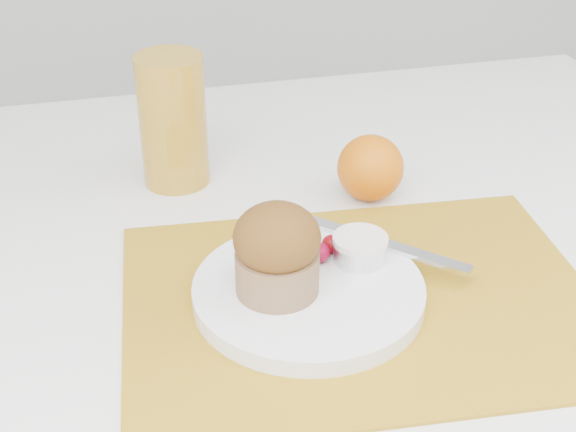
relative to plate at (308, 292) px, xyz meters
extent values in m
cube|color=#AF8018|center=(0.05, -0.01, -0.01)|extent=(0.47, 0.36, 0.00)
cylinder|color=white|center=(0.00, 0.00, 0.00)|extent=(0.23, 0.23, 0.02)
cylinder|color=silver|center=(0.06, 0.03, 0.02)|extent=(0.07, 0.07, 0.02)
cylinder|color=white|center=(0.06, 0.03, 0.03)|extent=(0.06, 0.06, 0.01)
ellipsoid|color=#580217|center=(0.02, 0.04, 0.02)|extent=(0.02, 0.02, 0.02)
ellipsoid|color=#550207|center=(0.04, 0.05, 0.02)|extent=(0.02, 0.02, 0.02)
cube|color=silver|center=(0.09, 0.04, 0.01)|extent=(0.14, 0.14, 0.00)
sphere|color=orange|center=(0.12, 0.18, 0.03)|extent=(0.08, 0.08, 0.08)
cylinder|color=#B98822|center=(-0.09, 0.27, 0.07)|extent=(0.10, 0.10, 0.16)
cylinder|color=olive|center=(-0.03, 0.00, 0.03)|extent=(0.10, 0.10, 0.04)
ellipsoid|color=#3C220B|center=(-0.03, 0.00, 0.07)|extent=(0.08, 0.08, 0.06)
camera|label=1|loc=(-0.17, -0.59, 0.45)|focal=50.00mm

